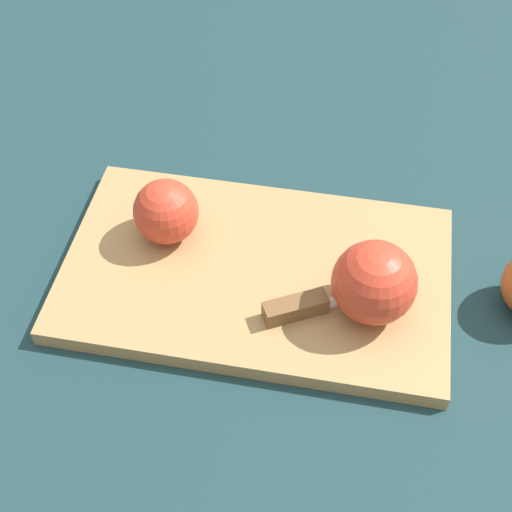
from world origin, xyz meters
TOP-DOWN VIEW (x-y plane):
  - ground_plane at (0.00, 0.00)m, footprint 4.00×4.00m
  - cutting_board at (0.00, 0.00)m, footprint 0.46×0.31m
  - apple_half_left at (-0.11, 0.02)m, footprint 0.07×0.07m
  - apple_half_right at (0.13, -0.02)m, footprint 0.09×0.09m
  - knife at (0.07, -0.04)m, footprint 0.14×0.10m
  - apple_slice at (0.12, 0.04)m, footprint 0.05×0.05m

SIDE VIEW (x-z plane):
  - ground_plane at x=0.00m, z-range 0.00..0.00m
  - cutting_board at x=0.00m, z-range 0.00..0.02m
  - apple_slice at x=0.12m, z-range 0.02..0.03m
  - knife at x=0.07m, z-range 0.02..0.04m
  - apple_half_left at x=-0.11m, z-range 0.02..0.09m
  - apple_half_right at x=0.13m, z-range 0.02..0.11m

